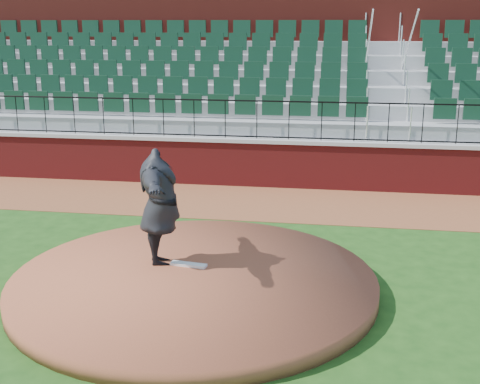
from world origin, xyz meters
name	(u,v)px	position (x,y,z in m)	size (l,w,h in m)	color
ground	(226,291)	(0.00, 0.00, 0.00)	(90.00, 90.00, 0.00)	#1B4413
warning_track	(265,202)	(0.00, 5.40, 0.01)	(34.00, 3.20, 0.01)	brown
field_wall	(272,165)	(0.00, 7.00, 0.60)	(34.00, 0.35, 1.20)	maroon
wall_cap	(273,141)	(0.00, 7.00, 1.25)	(34.00, 0.45, 0.10)	#B7B7B7
wall_railing	(273,120)	(0.00, 7.00, 1.80)	(34.00, 0.05, 1.00)	black
seating_stands	(283,91)	(0.00, 9.72, 2.30)	(34.00, 5.10, 4.60)	gray
concourse_wall	(291,69)	(0.00, 12.52, 2.75)	(34.00, 0.50, 5.50)	maroon
pitchers_mound	(194,282)	(-0.53, 0.00, 0.12)	(6.01, 6.01, 0.25)	brown
pitching_rubber	(189,265)	(-0.72, 0.40, 0.27)	(0.63, 0.16, 0.04)	white
pitcher	(159,207)	(-1.22, 0.46, 1.26)	(2.49, 0.68, 2.03)	black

